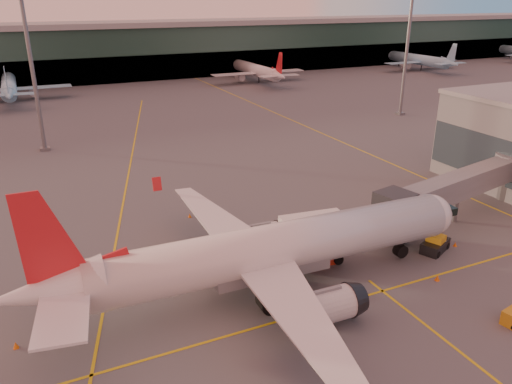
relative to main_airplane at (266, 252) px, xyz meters
name	(u,v)px	position (x,y,z in m)	size (l,w,h in m)	color
ground	(372,337)	(4.68, -9.43, -4.12)	(600.00, 600.00, 0.00)	#4C4F54
taxi_markings	(146,178)	(-2.64, 35.06, -4.11)	(100.12, 173.00, 0.01)	gold
terminal	(93,52)	(4.68, 132.36, 4.65)	(400.00, 20.00, 17.60)	#19382D
mast_west_near	(31,63)	(-15.32, 56.57, 10.75)	(2.40, 2.40, 25.60)	slate
mast_east_near	(407,47)	(59.68, 52.57, 10.75)	(2.40, 2.40, 25.60)	slate
distant_aircraft_row	(148,90)	(15.52, 108.57, -4.12)	(350.00, 34.00, 13.00)	#8BCBE9
main_airplane	(266,252)	(0.00, 0.00, 0.00)	(41.91, 37.68, 12.67)	silver
jet_bridge	(466,185)	(28.59, 4.58, 0.20)	(26.78, 8.37, 6.15)	slate
catering_truck	(314,236)	(6.70, 3.00, -1.29)	(6.69, 3.60, 4.97)	red
pushback_tug	(435,245)	(19.62, -0.53, -3.37)	(4.00, 3.15, 1.82)	black
cone_nose	(455,244)	(22.36, -0.67, -3.88)	(0.38, 0.38, 0.49)	orange
cone_tail	(16,345)	(-20.82, 1.08, -3.85)	(0.43, 0.43, 0.55)	orange
cone_wing_left	(190,215)	(-1.23, 18.67, -3.87)	(0.40, 0.40, 0.51)	orange
cone_fwd	(437,278)	(15.54, -5.14, -3.83)	(0.47, 0.47, 0.59)	orange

